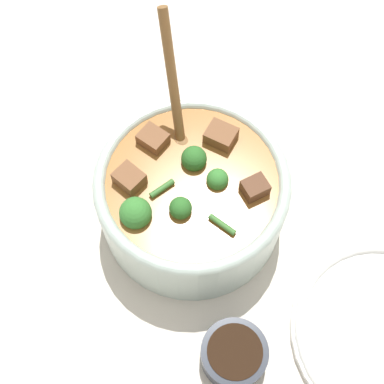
% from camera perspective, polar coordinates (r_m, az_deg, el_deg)
% --- Properties ---
extents(ground_plane, '(4.00, 4.00, 0.00)m').
position_cam_1_polar(ground_plane, '(0.73, 0.00, -2.43)').
color(ground_plane, silver).
extents(stew_bowl, '(0.24, 0.24, 0.25)m').
position_cam_1_polar(stew_bowl, '(0.68, -0.04, -0.30)').
color(stew_bowl, '#B2C6BC').
rests_on(stew_bowl, ground_plane).
extents(condiment_bowl, '(0.08, 0.08, 0.04)m').
position_cam_1_polar(condiment_bowl, '(0.66, 4.50, -16.83)').
color(condiment_bowl, '#232833').
rests_on(condiment_bowl, ground_plane).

